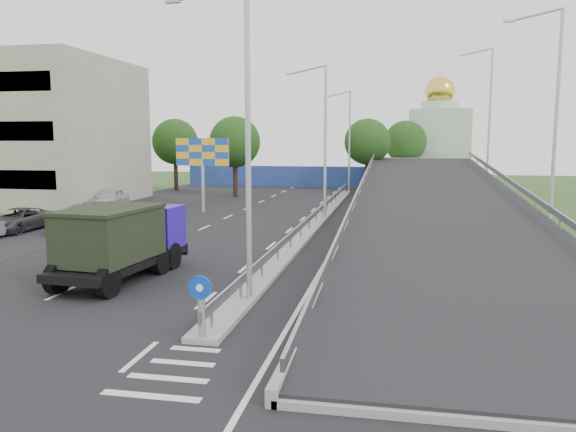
% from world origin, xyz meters
% --- Properties ---
extents(ground, '(160.00, 160.00, 0.00)m').
position_xyz_m(ground, '(0.00, 0.00, 0.00)').
color(ground, '#2D4C1E').
rests_on(ground, ground).
extents(road_surface, '(26.00, 90.00, 0.04)m').
position_xyz_m(road_surface, '(-3.00, 20.00, 0.00)').
color(road_surface, black).
rests_on(road_surface, ground).
extents(parking_strip, '(8.00, 90.00, 0.05)m').
position_xyz_m(parking_strip, '(-16.00, 20.00, 0.00)').
color(parking_strip, black).
rests_on(parking_strip, ground).
extents(median, '(1.00, 44.00, 0.20)m').
position_xyz_m(median, '(0.00, 24.00, 0.10)').
color(median, gray).
rests_on(median, ground).
extents(overpass_ramp, '(10.00, 50.00, 3.50)m').
position_xyz_m(overpass_ramp, '(7.50, 24.00, 1.75)').
color(overpass_ramp, gray).
rests_on(overpass_ramp, ground).
extents(median_guardrail, '(0.09, 44.00, 0.71)m').
position_xyz_m(median_guardrail, '(0.00, 24.00, 0.75)').
color(median_guardrail, gray).
rests_on(median_guardrail, median).
extents(sign_bollard, '(0.64, 0.23, 1.67)m').
position_xyz_m(sign_bollard, '(0.00, 2.17, 1.03)').
color(sign_bollard, black).
rests_on(sign_bollard, median).
extents(lamp_post_near, '(2.74, 0.18, 10.08)m').
position_xyz_m(lamp_post_near, '(0.11, 6.00, 5.81)').
color(lamp_post_near, '#B2B5B7').
rests_on(lamp_post_near, median).
extents(lamp_post_mid, '(2.74, 0.18, 10.08)m').
position_xyz_m(lamp_post_mid, '(0.11, 26.00, 5.81)').
color(lamp_post_mid, '#B2B5B7').
rests_on(lamp_post_mid, median).
extents(lamp_post_far, '(2.74, 0.18, 10.08)m').
position_xyz_m(lamp_post_far, '(0.11, 46.00, 5.81)').
color(lamp_post_far, '#B2B5B7').
rests_on(lamp_post_far, median).
extents(blue_wall, '(30.00, 0.50, 2.40)m').
position_xyz_m(blue_wall, '(-4.00, 52.00, 1.20)').
color(blue_wall, '#2A2C9B').
rests_on(blue_wall, ground).
extents(church, '(7.00, 7.00, 13.80)m').
position_xyz_m(church, '(10.00, 60.00, 5.31)').
color(church, '#B2CCAD').
rests_on(church, ground).
extents(billboard, '(4.00, 0.24, 5.50)m').
position_xyz_m(billboard, '(-9.00, 28.00, 4.19)').
color(billboard, '#B2B5B7').
rests_on(billboard, ground).
extents(tree_left_mid, '(4.80, 4.80, 7.60)m').
position_xyz_m(tree_left_mid, '(-10.00, 40.00, 5.18)').
color(tree_left_mid, black).
rests_on(tree_left_mid, ground).
extents(tree_median_far, '(4.80, 4.80, 7.60)m').
position_xyz_m(tree_median_far, '(2.00, 48.00, 5.18)').
color(tree_median_far, black).
rests_on(tree_median_far, ground).
extents(tree_left_far, '(4.80, 4.80, 7.60)m').
position_xyz_m(tree_left_far, '(-18.00, 45.00, 5.18)').
color(tree_left_far, black).
rests_on(tree_left_far, ground).
extents(tree_ramp_far, '(4.80, 4.80, 7.60)m').
position_xyz_m(tree_ramp_far, '(6.00, 55.00, 5.18)').
color(tree_ramp_far, black).
rests_on(tree_ramp_far, ground).
extents(dump_truck, '(3.03, 6.74, 2.88)m').
position_xyz_m(dump_truck, '(-5.35, 8.33, 1.60)').
color(dump_truck, black).
rests_on(dump_truck, ground).
extents(parked_car_c, '(2.32, 4.92, 1.36)m').
position_xyz_m(parked_car_c, '(-16.95, 17.81, 0.68)').
color(parked_car_c, '#34353A').
rests_on(parked_car_c, ground).
extents(parked_car_d, '(2.51, 5.37, 1.52)m').
position_xyz_m(parked_car_d, '(-13.47, 18.73, 0.76)').
color(parked_car_d, gray).
rests_on(parked_car_d, ground).
extents(parked_car_e, '(2.56, 4.98, 1.62)m').
position_xyz_m(parked_car_e, '(-17.05, 28.96, 0.81)').
color(parked_car_e, beige).
rests_on(parked_car_e, ground).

